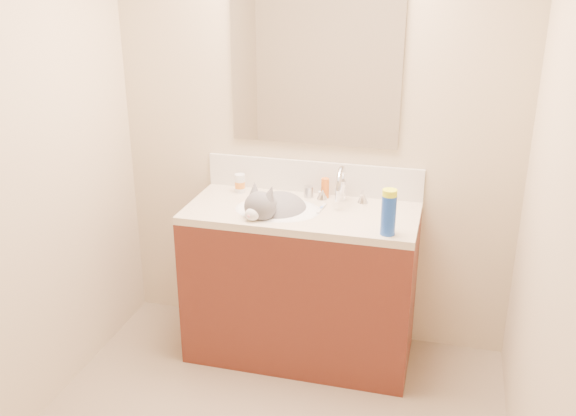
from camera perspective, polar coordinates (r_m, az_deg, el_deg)
The scene contains 16 objects.
room_shell at distance 2.23m, azimuth -4.62°, elevation 6.02°, with size 2.24×2.54×2.52m.
vanity_cabinet at distance 3.50m, azimuth 1.17°, elevation -6.97°, with size 1.20×0.55×0.82m, color #542116.
counter_slab at distance 3.32m, azimuth 1.22°, elevation -0.43°, with size 1.20×0.55×0.04m, color beige.
basin at distance 3.34m, azimuth -0.91°, elevation -1.22°, with size 0.45×0.36×0.14m, color white.
faucet at distance 3.38m, azimuth 4.76°, elevation 1.78°, with size 0.28×0.20×0.21m.
cat at distance 3.32m, azimuth -1.13°, elevation -0.47°, with size 0.41×0.47×0.33m.
backsplash at distance 3.52m, azimuth 2.25°, elevation 2.76°, with size 1.20×0.02×0.18m, color silver.
mirror at distance 3.38m, azimuth 2.39°, elevation 12.28°, with size 0.90×0.02×0.80m, color white.
pill_bottle at distance 3.55m, azimuth -4.29°, elevation 2.21°, with size 0.06×0.06×0.10m, color silver.
pill_label at distance 3.55m, azimuth -4.29°, elevation 2.08°, with size 0.06×0.06×0.04m, color orange.
silver_jar at distance 3.48m, azimuth 1.84°, elevation 1.45°, with size 0.05×0.05×0.06m, color #B7B7BC.
amber_bottle at distance 3.46m, azimuth 3.32°, elevation 1.79°, with size 0.04×0.04×0.11m, color #CF6018.
toothbrush at distance 3.32m, azimuth 3.00°, elevation -0.04°, with size 0.01×0.13×0.01m, color silver.
toothbrush_head at distance 3.32m, azimuth 3.00°, elevation -0.00°, with size 0.01×0.03×0.01m, color #6A93E2.
spray_can at distance 3.02m, azimuth 8.92°, elevation -0.64°, with size 0.07×0.07×0.19m, color #1945B4.
spray_cap at distance 2.98m, azimuth 9.03°, elevation 1.23°, with size 0.07×0.07×0.04m, color #E6F71A.
Camera 1 is at (0.72, -2.02, 2.08)m, focal length 40.00 mm.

